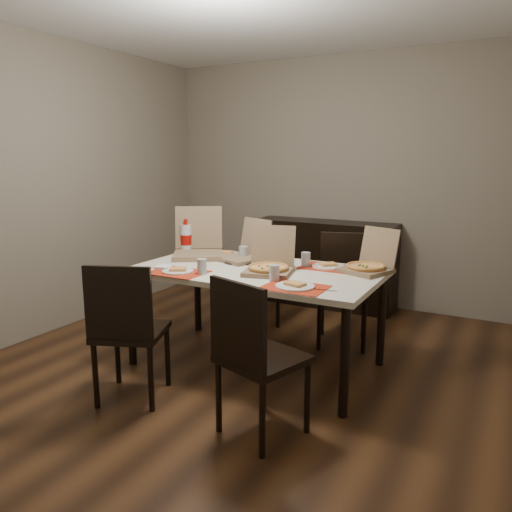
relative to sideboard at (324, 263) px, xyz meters
The scene contains 20 objects.
ground 1.84m from the sideboard, 90.00° to the right, with size 3.80×4.00×0.02m, color #482B16.
room_walls 1.86m from the sideboard, 90.00° to the right, with size 3.84×4.02×2.62m.
sideboard is the anchor object (origin of this frame).
dining_table 1.77m from the sideboard, 86.38° to the right, with size 1.80×1.00×0.75m.
chair_near_left 2.68m from the sideboard, 97.20° to the right, with size 0.55×0.55×0.93m.
chair_near_right 2.71m from the sideboard, 77.79° to the right, with size 0.53×0.53×0.93m.
chair_far_left 1.00m from the sideboard, 108.29° to the right, with size 0.54×0.54×0.93m.
chair_far_right 1.10m from the sideboard, 61.02° to the right, with size 0.52×0.52×0.93m.
setting_near_left 2.14m from the sideboard, 98.31° to the right, with size 0.51×0.30×0.11m.
setting_near_right 2.16m from the sideboard, 75.75° to the right, with size 0.49×0.30×0.11m.
setting_far_left 1.50m from the sideboard, 103.08° to the right, with size 0.52×0.30×0.11m.
setting_far_right 1.58m from the sideboard, 70.44° to the right, with size 0.47×0.30×0.11m.
napkin_loose 1.79m from the sideboard, 85.09° to the right, with size 0.12×0.11×0.02m, color white.
pizza_box_center 1.86m from the sideboard, 82.14° to the right, with size 0.40×0.42×0.33m.
pizza_box_right 1.72m from the sideboard, 59.03° to the right, with size 0.41×0.43×0.31m.
pizza_box_left 1.68m from the sideboard, 109.41° to the right, with size 0.57×0.58×0.40m.
pizza_box_extra 1.55m from the sideboard, 94.83° to the right, with size 0.43×0.45×0.33m.
faina_plate 1.63m from the sideboard, 94.21° to the right, with size 0.26×0.26×0.03m.
dip_bowl 1.63m from the sideboard, 83.48° to the right, with size 0.12×0.12×0.03m, color white.
soda_bottle 1.70m from the sideboard, 115.58° to the right, with size 0.10×0.10×0.29m.
Camera 1 is at (1.81, -3.15, 1.57)m, focal length 35.00 mm.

